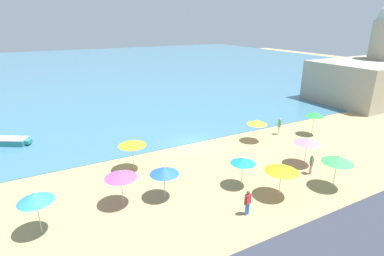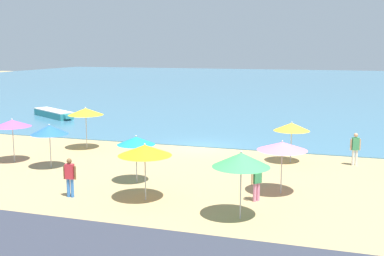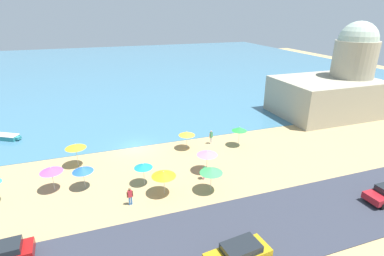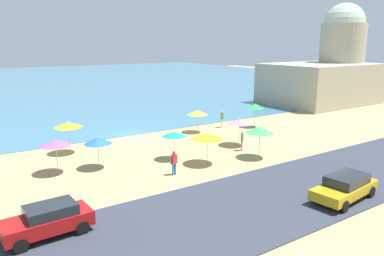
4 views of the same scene
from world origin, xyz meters
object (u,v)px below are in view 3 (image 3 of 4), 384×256
object	(u,v)px
beach_umbrella_3	(51,170)
beach_umbrella_4	(164,174)
beach_umbrella_8	(239,129)
bather_1	(130,195)
beach_umbrella_1	(143,166)
bather_2	(211,136)
harbor_fortress	(336,85)
parked_car_1	(239,253)
parked_car_0	(2,255)
beach_umbrella_5	(75,146)
beach_umbrella_6	(83,169)
beach_umbrella_2	(207,153)
beach_umbrella_7	(187,133)
bather_0	(204,171)
beach_umbrella_0	(211,170)
skiff_nearshore	(0,136)

from	to	relation	value
beach_umbrella_3	beach_umbrella_4	size ratio (longest dim) A/B	1.01
beach_umbrella_8	bather_1	distance (m)	16.61
beach_umbrella_1	bather_2	bearing A→B (deg)	33.93
beach_umbrella_4	bather_1	distance (m)	3.46
harbor_fortress	parked_car_1	bearing A→B (deg)	-141.64
beach_umbrella_1	parked_car_0	world-z (taller)	beach_umbrella_1
beach_umbrella_5	beach_umbrella_6	xyz separation A→B (m)	(0.64, -4.84, -0.32)
harbor_fortress	beach_umbrella_6	bearing A→B (deg)	-165.31
beach_umbrella_1	beach_umbrella_2	distance (m)	6.71
beach_umbrella_8	beach_umbrella_6	bearing A→B (deg)	-168.65
beach_umbrella_7	parked_car_0	bearing A→B (deg)	-143.01
bather_1	beach_umbrella_5	bearing A→B (deg)	115.92
beach_umbrella_6	harbor_fortress	world-z (taller)	harbor_fortress
beach_umbrella_4	bather_0	size ratio (longest dim) A/B	1.47
bather_0	beach_umbrella_6	bearing A→B (deg)	168.70
beach_umbrella_3	bather_2	size ratio (longest dim) A/B	1.37
beach_umbrella_4	beach_umbrella_0	bearing A→B (deg)	-13.13
beach_umbrella_8	parked_car_0	size ratio (longest dim) A/B	0.64
beach_umbrella_6	bather_0	size ratio (longest dim) A/B	1.43
beach_umbrella_6	bather_0	world-z (taller)	beach_umbrella_6
beach_umbrella_7	parked_car_1	world-z (taller)	beach_umbrella_7
beach_umbrella_4	skiff_nearshore	bearing A→B (deg)	131.69
beach_umbrella_3	parked_car_1	size ratio (longest dim) A/B	0.53
beach_umbrella_0	skiff_nearshore	bearing A→B (deg)	136.52
beach_umbrella_2	beach_umbrella_4	world-z (taller)	beach_umbrella_4
parked_car_0	skiff_nearshore	bearing A→B (deg)	102.08
bather_1	beach_umbrella_3	bearing A→B (deg)	144.12
beach_umbrella_7	beach_umbrella_8	xyz separation A→B (m)	(6.37, -1.36, 0.24)
bather_0	bather_1	bearing A→B (deg)	-166.31
beach_umbrella_8	harbor_fortress	xyz separation A→B (m)	(20.63, 6.53, 2.47)
beach_umbrella_1	bather_0	bearing A→B (deg)	-10.22
bather_0	skiff_nearshore	world-z (taller)	bather_0
beach_umbrella_2	beach_umbrella_1	bearing A→B (deg)	-177.50
beach_umbrella_7	beach_umbrella_8	distance (m)	6.52
bather_2	skiff_nearshore	bearing A→B (deg)	157.69
beach_umbrella_4	harbor_fortress	size ratio (longest dim) A/B	0.16
beach_umbrella_1	bather_1	bearing A→B (deg)	-121.23
parked_car_0	harbor_fortress	distance (m)	47.99
beach_umbrella_5	bather_2	world-z (taller)	beach_umbrella_5
beach_umbrella_8	parked_car_0	bearing A→B (deg)	-153.78
beach_umbrella_3	parked_car_0	distance (m)	8.98
beach_umbrella_8	harbor_fortress	size ratio (longest dim) A/B	0.16
bather_1	skiff_nearshore	bearing A→B (deg)	125.15
beach_umbrella_7	bather_0	size ratio (longest dim) A/B	1.40
beach_umbrella_0	bather_0	bearing A→B (deg)	84.77
beach_umbrella_7	bather_1	xyz separation A→B (m)	(-8.23, -9.17, -1.06)
beach_umbrella_6	skiff_nearshore	world-z (taller)	beach_umbrella_6
beach_umbrella_8	beach_umbrella_3	bearing A→B (deg)	-171.51
beach_umbrella_3	beach_umbrella_5	bearing A→B (deg)	64.12
beach_umbrella_4	beach_umbrella_7	bearing A→B (deg)	59.48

